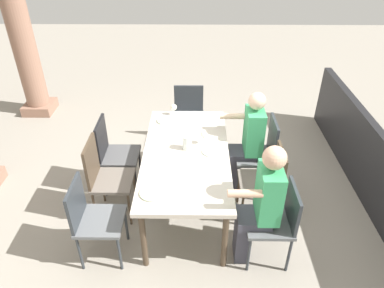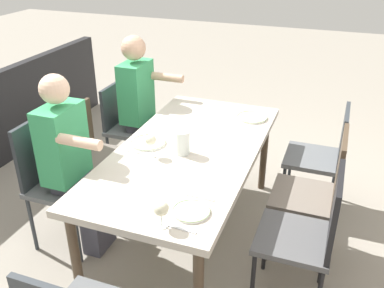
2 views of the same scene
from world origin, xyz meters
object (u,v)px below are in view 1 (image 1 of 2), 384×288
diner_woman_green (261,203)px  dining_table (186,158)px  chair_east_south (261,151)px  chair_west_north (91,216)px  chair_west_south (277,218)px  plate_1 (213,151)px  wine_glass_1 (204,135)px  chair_east_north (113,151)px  diner_man_white (247,140)px  chair_head_east (189,112)px  chair_mid_south (267,178)px  stone_column_far (18,22)px  wine_glass_2 (174,107)px  chair_mid_north (104,175)px  plate_2 (165,120)px  plate_0 (152,193)px  water_pitcher (187,143)px

diner_woman_green → dining_table: bearing=43.8°
chair_east_south → chair_west_north: bearing=121.2°
chair_west_south → plate_1: (0.76, 0.59, 0.25)m
wine_glass_1 → chair_east_north: bearing=81.7°
diner_woman_green → diner_man_white: 1.08m
chair_east_north → chair_west_south: bearing=-121.3°
chair_west_north → chair_head_east: 2.27m
dining_table → chair_mid_south: (-0.13, -0.88, -0.18)m
dining_table → chair_head_east: chair_head_east is taller
chair_head_east → diner_woman_green: size_ratio=0.66×
chair_east_north → chair_mid_south: bearing=-105.0°
stone_column_far → plate_1: stone_column_far is taller
chair_head_east → wine_glass_2: bearing=160.9°
chair_west_north → wine_glass_2: (1.58, -0.71, 0.34)m
chair_west_south → chair_mid_north: 1.87m
chair_head_east → stone_column_far: (0.98, 2.62, 1.01)m
stone_column_far → plate_1: size_ratio=12.41×
dining_table → plate_2: bearing=22.0°
plate_0 → water_pitcher: (0.74, -0.31, 0.07)m
chair_west_south → stone_column_far: size_ratio=0.28×
chair_east_north → plate_1: size_ratio=3.75×
chair_west_south → wine_glass_2: (1.58, 1.06, 0.35)m
chair_east_north → plate_1: (-0.32, -1.18, 0.22)m
diner_woman_green → water_pitcher: bearing=40.6°
chair_west_south → stone_column_far: (3.07, 3.50, 1.01)m
plate_1 → chair_mid_north: bearing=97.7°
chair_west_south → wine_glass_1: (0.92, 0.69, 0.36)m
stone_column_far → diner_man_white: bearing=-120.9°
wine_glass_2 → plate_2: bearing=148.2°
diner_woman_green → wine_glass_2: bearing=29.2°
water_pitcher → chair_east_south: bearing=-73.1°
chair_east_south → stone_column_far: size_ratio=0.31×
chair_mid_north → chair_head_east: (1.49, -0.89, -0.03)m
plate_0 → chair_west_north: bearing=96.3°
chair_west_north → chair_mid_south: 1.87m
chair_east_north → dining_table: bearing=-111.1°
chair_east_south → stone_column_far: bearing=60.3°
diner_man_white → stone_column_far: (1.99, 3.32, 0.83)m
chair_west_south → wine_glass_2: size_ratio=5.69×
chair_mid_north → water_pitcher: size_ratio=5.80×
stone_column_far → wine_glass_1: size_ratio=19.46×
chair_mid_north → plate_2: bearing=-36.8°
chair_west_north → chair_west_south: 1.76m
plate_2 → plate_1: bearing=-139.2°
water_pitcher → chair_mid_south: bearing=-103.4°
chair_east_north → wine_glass_2: chair_east_north is taller
chair_east_south → diner_woman_green: (-1.08, 0.18, 0.16)m
chair_head_east → wine_glass_1: size_ratio=5.52×
chair_mid_south → wine_glass_1: bearing=65.3°
chair_east_north → chair_east_south: 1.78m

